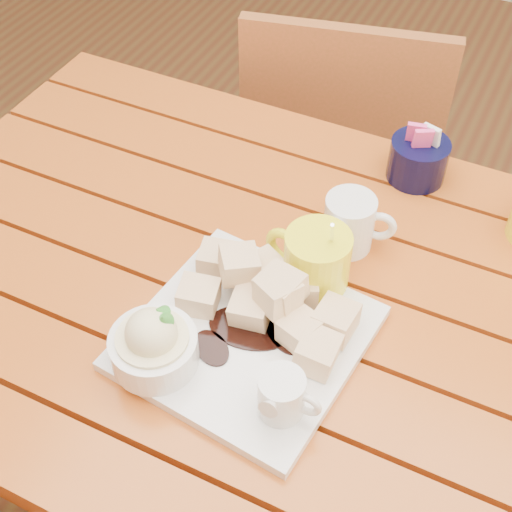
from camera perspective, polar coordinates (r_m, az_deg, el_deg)
The scene contains 7 objects.
ground at distance 1.65m, azimuth 0.69°, elevation -19.67°, with size 5.00×5.00×0.00m, color brown.
table at distance 1.09m, azimuth 0.98°, elevation -6.30°, with size 1.20×0.79×0.75m.
dessert_plate at distance 0.92m, azimuth -2.06°, elevation -5.97°, with size 0.31×0.31×0.11m.
coffee_mug_left at distance 0.97m, azimuth 4.74°, elevation -0.46°, with size 0.13×0.09×0.15m.
cream_pitcher at distance 1.04m, azimuth 7.55°, elevation 2.65°, with size 0.11×0.09×0.09m.
sugar_caddy at distance 1.18m, azimuth 12.85°, elevation 7.58°, with size 0.09×0.09×0.10m.
chair_far at distance 1.65m, azimuth 6.76°, elevation 7.91°, with size 0.49×0.49×0.86m.
Camera 1 is at (0.27, -0.59, 1.52)m, focal length 50.00 mm.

